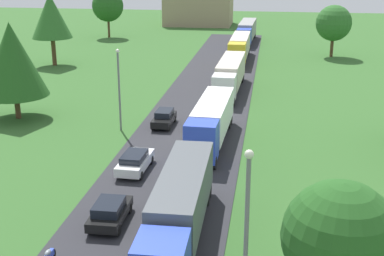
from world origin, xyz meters
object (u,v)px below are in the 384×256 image
Objects in this scene: car_third at (135,161)px; car_second at (110,212)px; tree_ash at (51,16)px; truck_third at (230,74)px; truck_lead at (180,206)px; tree_birch at (334,23)px; distant_building at (199,9)px; truck_second at (211,120)px; tree_maple at (339,238)px; lamppost_lead at (246,242)px; car_fourth at (164,118)px; tree_pine at (108,6)px; truck_fourth at (240,47)px; tree_oak at (12,59)px; lamppost_second at (119,86)px; truck_fifth at (247,31)px.

car_second is at bearing -86.34° from car_third.
truck_third is at bearing -24.02° from tree_ash.
car_third is (-5.02, 9.26, -1.29)m from truck_lead.
car_third is 0.58× the size of tree_birch.
car_second is 0.28× the size of distant_building.
tree_maple is (7.92, -22.69, 2.35)m from truck_second.
car_third is at bearing 93.66° from car_second.
truck_second is 79.22m from distant_building.
car_second is at bearing -106.19° from truck_second.
lamppost_lead is 1.08× the size of tree_birch.
car_fourth is (-5.03, 20.31, -1.29)m from truck_lead.
car_second is at bearing -72.97° from tree_pine.
tree_birch reaches higher than car_second.
tree_maple is (3.78, 1.56, -0.39)m from lamppost_lead.
distant_building is at bearing 106.15° from truck_fourth.
distant_building is at bearing 94.59° from car_second.
car_second is at bearing 133.07° from lamppost_lead.
tree_maple is 86.74m from tree_pine.
tree_maple is at bearing -78.90° from distant_building.
tree_birch reaches higher than truck_lead.
tree_oak reaches higher than car_third.
tree_maple is at bearing -66.65° from tree_pine.
truck_lead is 10.61m from car_third.
truck_second is at bearing 90.37° from truck_lead.
car_fourth is 15.68m from tree_oak.
tree_maple is 62.88m from tree_ash.
tree_birch is at bearing 60.54° from lamppost_second.
car_fourth is at bearing -116.24° from tree_birch.
tree_pine is at bearing 113.35° from tree_maple.
tree_oak reaches higher than truck_fourth.
truck_second is 1.68× the size of lamppost_second.
lamppost_lead is at bearing -157.56° from tree_maple.
truck_third is (-0.00, 34.37, 0.00)m from truck_lead.
tree_pine is at bearing 160.73° from tree_birch.
truck_fourth is at bearing 85.19° from car_second.
lamppost_second reaches higher than truck_fifth.
tree_maple is at bearing -56.47° from lamppost_second.
truck_second is 37.19m from truck_fourth.
lamppost_lead is 29.52m from lamppost_second.
tree_birch reaches higher than truck_second.
lamppost_lead is 0.92× the size of tree_oak.
tree_maple is at bearing -79.15° from truck_third.
lamppost_lead is 37.39m from tree_oak.
truck_fifth is 36.77m from tree_ash.
truck_third is 1.63× the size of lamppost_lead.
lamppost_second is at bearing -119.46° from tree_birch.
distant_building is at bearing 97.23° from truck_lead.
lamppost_second reaches higher than truck_third.
tree_pine is at bearing 114.93° from truck_second.
truck_fifth reaches higher than truck_third.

